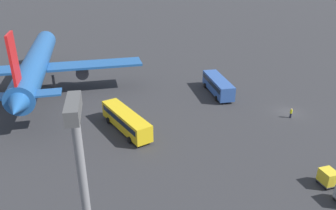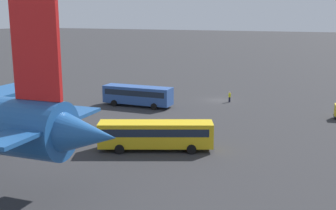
% 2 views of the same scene
% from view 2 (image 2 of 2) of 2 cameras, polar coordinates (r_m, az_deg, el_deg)
% --- Properties ---
extents(ground_plane, '(600.00, 600.00, 0.00)m').
position_cam_2_polar(ground_plane, '(71.92, 6.87, 0.64)').
color(ground_plane, '#2D2D30').
extents(shuttle_bus_near, '(11.20, 3.39, 3.17)m').
position_cam_2_polar(shuttle_bus_near, '(66.71, -4.13, 1.46)').
color(shuttle_bus_near, '#2D5199').
rests_on(shuttle_bus_near, ground).
extents(shuttle_bus_far, '(12.22, 7.14, 3.06)m').
position_cam_2_polar(shuttle_bus_far, '(45.08, -1.67, -3.85)').
color(shuttle_bus_far, gold).
rests_on(shuttle_bus_far, ground).
extents(worker_person, '(0.38, 0.38, 1.74)m').
position_cam_2_polar(worker_person, '(70.49, 8.34, 1.09)').
color(worker_person, '#1E1E2D').
rests_on(worker_person, ground).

